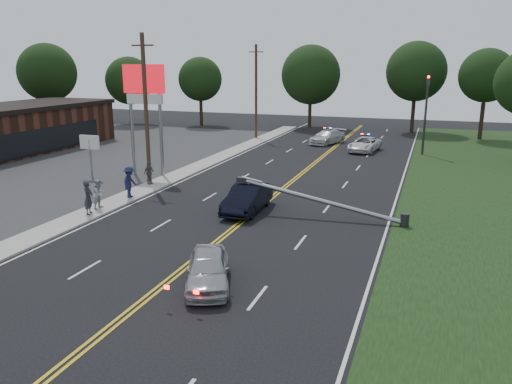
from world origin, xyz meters
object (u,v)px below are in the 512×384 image
at_px(small_sign, 90,146).
at_px(bystander_d, 149,172).
at_px(pylon_sign, 144,93).
at_px(bystander_a, 88,198).
at_px(crashed_sedan, 247,198).
at_px(emergency_a, 365,144).
at_px(fallen_streetlight, 329,202).
at_px(waiting_sedan, 208,269).
at_px(utility_pole_mid, 146,109).
at_px(emergency_b, 327,137).
at_px(bystander_c, 130,182).
at_px(utility_pole_far, 256,92).
at_px(traffic_signal, 426,108).
at_px(bystander_b, 99,194).

relative_size(small_sign, bystander_d, 1.93).
relative_size(pylon_sign, bystander_a, 4.33).
xyz_separation_m(crashed_sedan, emergency_a, (3.52, 22.01, -0.10)).
distance_m(fallen_streetlight, waiting_sedan, 10.01).
xyz_separation_m(utility_pole_mid, emergency_b, (8.06, 21.22, -4.38)).
height_order(crashed_sedan, bystander_a, bystander_a).
bearing_deg(bystander_c, emergency_b, -22.45).
height_order(small_sign, utility_pole_far, utility_pole_far).
relative_size(pylon_sign, emergency_b, 1.64).
distance_m(traffic_signal, emergency_b, 10.57).
bearing_deg(traffic_signal, bystander_b, -123.91).
height_order(utility_pole_far, emergency_a, utility_pole_far).
height_order(bystander_b, bystander_d, bystander_b).
bearing_deg(bystander_c, fallen_streetlight, -96.63).
xyz_separation_m(fallen_streetlight, bystander_c, (-12.22, -0.13, 0.16)).
height_order(pylon_sign, waiting_sedan, pylon_sign).
height_order(traffic_signal, utility_pole_far, utility_pole_far).
relative_size(utility_pole_far, emergency_b, 2.06).
bearing_deg(traffic_signal, waiting_sedan, -101.91).
height_order(small_sign, utility_pole_mid, utility_pole_mid).
xyz_separation_m(emergency_a, bystander_d, (-11.89, -18.61, 0.26)).
height_order(fallen_streetlight, bystander_b, fallen_streetlight).
bearing_deg(traffic_signal, emergency_a, -178.59).
distance_m(bystander_a, bystander_c, 3.74).
bearing_deg(utility_pole_far, fallen_streetlight, -62.76).
bearing_deg(waiting_sedan, bystander_a, 126.55).
bearing_deg(waiting_sedan, emergency_a, 64.47).
height_order(utility_pole_mid, bystander_d, utility_pole_mid).
bearing_deg(bystander_c, small_sign, 48.06).
xyz_separation_m(bystander_b, bystander_d, (-0.46, 5.98, -0.04)).
bearing_deg(pylon_sign, bystander_a, -76.76).
xyz_separation_m(small_sign, traffic_signal, (22.30, 18.00, 1.87)).
xyz_separation_m(emergency_a, emergency_b, (-4.26, 3.35, 0.04)).
bearing_deg(emergency_a, bystander_b, -105.89).
distance_m(pylon_sign, bystander_d, 6.02).
xyz_separation_m(crashed_sedan, bystander_a, (-7.78, -3.73, 0.28)).
height_order(pylon_sign, bystander_b, pylon_sign).
distance_m(utility_pole_far, waiting_sedan, 37.54).
xyz_separation_m(pylon_sign, bystander_a, (2.32, -9.87, -4.95)).
distance_m(utility_pole_mid, bystander_c, 5.87).
distance_m(utility_pole_far, bystander_c, 26.46).
relative_size(small_sign, waiting_sedan, 0.79).
distance_m(small_sign, fallen_streetlight, 18.68).
distance_m(bystander_b, bystander_c, 2.61).
bearing_deg(fallen_streetlight, traffic_signal, 79.41).
distance_m(small_sign, utility_pole_far, 22.68).
distance_m(fallen_streetlight, emergency_b, 25.78).
relative_size(small_sign, fallen_streetlight, 0.33).
bearing_deg(utility_pole_mid, traffic_signal, 45.80).
bearing_deg(traffic_signal, pylon_sign, -139.61).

